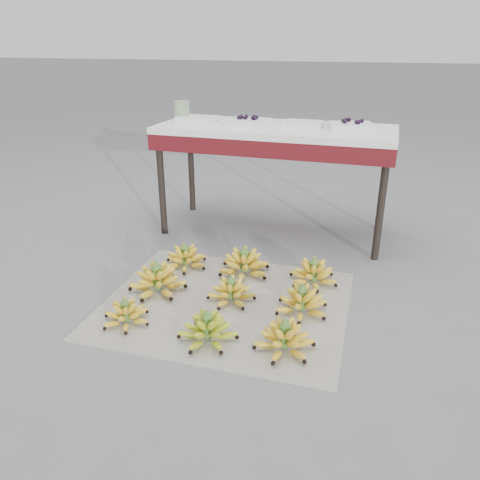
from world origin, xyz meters
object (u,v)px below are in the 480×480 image
(bunch_front_left, at_px, (126,314))
(bunch_front_center, at_px, (208,330))
(bunch_back_left, at_px, (185,258))
(bunch_front_right, at_px, (284,339))
(newspaper_mat, at_px, (226,303))
(bunch_mid_center, at_px, (231,292))
(bunch_back_right, at_px, (313,274))
(bunch_back_center, at_px, (244,264))
(tray_right, at_px, (303,124))
(tray_far_right, at_px, (351,126))
(tray_left, at_px, (248,122))
(vendor_table, at_px, (275,139))
(glass_jar, at_px, (182,111))
(bunch_mid_right, at_px, (302,302))
(bunch_mid_left, at_px, (157,281))
(tray_far_left, at_px, (197,119))

(bunch_front_left, bearing_deg, bunch_front_center, 21.00)
(bunch_back_left, bearing_deg, bunch_front_center, -44.99)
(bunch_front_center, distance_m, bunch_front_right, 0.35)
(bunch_front_center, relative_size, bunch_back_left, 0.90)
(newspaper_mat, xyz_separation_m, bunch_front_center, (0.03, -0.34, 0.06))
(bunch_mid_center, xyz_separation_m, bunch_back_right, (0.38, 0.33, 0.00))
(bunch_front_center, relative_size, bunch_mid_center, 0.92)
(newspaper_mat, distance_m, bunch_back_center, 0.35)
(tray_right, xyz_separation_m, tray_far_right, (0.31, -0.00, 0.00))
(bunch_front_left, relative_size, tray_left, 1.06)
(bunch_front_right, height_order, vendor_table, vendor_table)
(tray_far_right, height_order, glass_jar, glass_jar)
(bunch_back_center, xyz_separation_m, glass_jar, (-0.68, 0.71, 0.75))
(bunch_front_left, relative_size, bunch_mid_right, 1.02)
(bunch_front_left, relative_size, bunch_mid_left, 0.97)
(vendor_table, bearing_deg, tray_far_left, -178.85)
(glass_jar, bearing_deg, newspaper_mat, -57.19)
(tray_far_right, bearing_deg, bunch_back_right, -96.28)
(tray_far_left, bearing_deg, glass_jar, 177.60)
(tray_far_right, bearing_deg, bunch_mid_left, -129.47)
(bunch_front_right, bearing_deg, bunch_front_center, -167.93)
(bunch_back_left, bearing_deg, newspaper_mat, -27.58)
(bunch_front_right, bearing_deg, vendor_table, 111.91)
(glass_jar, bearing_deg, vendor_table, 0.55)
(bunch_back_center, xyz_separation_m, bunch_back_right, (0.41, 0.01, -0.01))
(newspaper_mat, bearing_deg, tray_left, 100.49)
(vendor_table, distance_m, tray_far_left, 0.57)
(bunch_mid_left, height_order, tray_far_left, tray_far_left)
(vendor_table, bearing_deg, bunch_front_right, -74.00)
(bunch_front_left, bearing_deg, bunch_back_left, 110.89)
(bunch_mid_left, relative_size, glass_jar, 2.28)
(bunch_back_left, distance_m, vendor_table, 1.02)
(bunch_front_right, distance_m, tray_far_right, 1.55)
(bunch_front_center, bearing_deg, glass_jar, 120.22)
(newspaper_mat, distance_m, bunch_mid_left, 0.40)
(bunch_back_center, distance_m, vendor_table, 0.93)
(bunch_back_center, distance_m, tray_far_left, 1.14)
(bunch_front_left, xyz_separation_m, tray_right, (0.57, 1.40, 0.72))
(tray_right, bearing_deg, glass_jar, -179.00)
(bunch_back_right, xyz_separation_m, tray_left, (-0.59, 0.68, 0.71))
(bunch_front_right, relative_size, bunch_mid_center, 0.96)
(bunch_front_right, height_order, bunch_mid_left, bunch_mid_left)
(bunch_back_center, relative_size, glass_jar, 2.88)
(tray_left, bearing_deg, bunch_back_right, -48.95)
(bunch_mid_right, bearing_deg, bunch_back_left, 152.16)
(bunch_mid_left, distance_m, bunch_back_right, 0.87)
(tray_right, height_order, glass_jar, glass_jar)
(bunch_mid_right, distance_m, glass_jar, 1.67)
(bunch_mid_center, bearing_deg, tray_far_right, 50.16)
(bunch_front_center, height_order, bunch_back_left, bunch_front_center)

